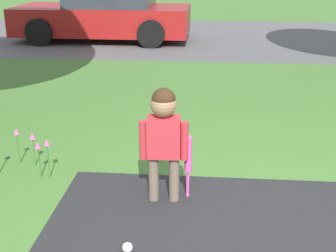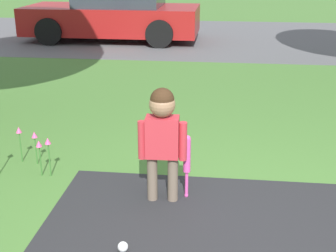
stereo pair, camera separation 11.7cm
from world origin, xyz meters
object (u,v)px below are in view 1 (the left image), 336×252
object	(u,v)px
baseball_bat	(188,157)
parked_car	(105,15)
sports_ball	(127,247)
child	(164,130)

from	to	relation	value
baseball_bat	parked_car	size ratio (longest dim) A/B	0.14
baseball_bat	sports_ball	distance (m)	1.01
baseball_bat	sports_ball	size ratio (longest dim) A/B	7.62
sports_ball	baseball_bat	bearing A→B (deg)	65.58
child	baseball_bat	world-z (taller)	child
child	parked_car	distance (m)	8.17
baseball_bat	child	bearing A→B (deg)	-159.93
parked_car	baseball_bat	bearing A→B (deg)	107.67
sports_ball	parked_car	size ratio (longest dim) A/B	0.02
baseball_bat	parked_car	xyz separation A→B (m)	(-2.42, 7.78, 0.24)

